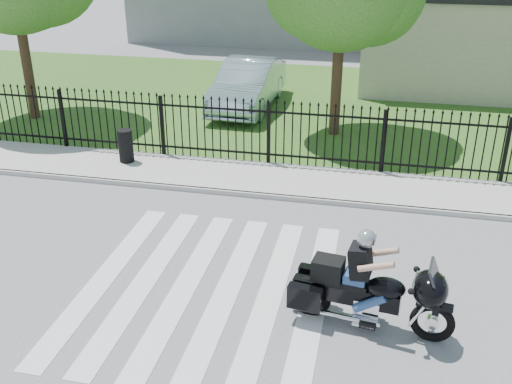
# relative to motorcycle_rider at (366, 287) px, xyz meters

# --- Properties ---
(ground) EXTENTS (120.00, 120.00, 0.00)m
(ground) POSITION_rel_motorcycle_rider_xyz_m (-2.88, 0.48, -0.75)
(ground) COLOR slate
(ground) RESTS_ON ground
(crosswalk) EXTENTS (5.00, 5.50, 0.01)m
(crosswalk) POSITION_rel_motorcycle_rider_xyz_m (-2.88, 0.48, -0.75)
(crosswalk) COLOR silver
(crosswalk) RESTS_ON ground
(sidewalk) EXTENTS (40.00, 2.00, 0.12)m
(sidewalk) POSITION_rel_motorcycle_rider_xyz_m (-2.88, 5.48, -0.69)
(sidewalk) COLOR #ADAAA3
(sidewalk) RESTS_ON ground
(curb) EXTENTS (40.00, 0.12, 0.12)m
(curb) POSITION_rel_motorcycle_rider_xyz_m (-2.88, 4.48, -0.69)
(curb) COLOR #ADAAA3
(curb) RESTS_ON ground
(grass_strip) EXTENTS (40.00, 12.00, 0.02)m
(grass_strip) POSITION_rel_motorcycle_rider_xyz_m (-2.88, 12.48, -0.74)
(grass_strip) COLOR #2A5B1F
(grass_strip) RESTS_ON ground
(iron_fence) EXTENTS (26.00, 0.04, 1.80)m
(iron_fence) POSITION_rel_motorcycle_rider_xyz_m (-2.88, 6.48, 0.15)
(iron_fence) COLOR black
(iron_fence) RESTS_ON ground
(building_low) EXTENTS (10.00, 6.00, 3.50)m
(building_low) POSITION_rel_motorcycle_rider_xyz_m (4.12, 16.48, 1.00)
(building_low) COLOR beige
(building_low) RESTS_ON ground
(motorcycle_rider) EXTENTS (2.77, 1.15, 1.84)m
(motorcycle_rider) POSITION_rel_motorcycle_rider_xyz_m (0.00, 0.00, 0.00)
(motorcycle_rider) COLOR black
(motorcycle_rider) RESTS_ON ground
(parked_car) EXTENTS (1.87, 5.02, 1.64)m
(parked_car) POSITION_rel_motorcycle_rider_xyz_m (-4.62, 11.62, 0.09)
(parked_car) COLOR #A2BACC
(parked_car) RESTS_ON grass_strip
(litter_bin) EXTENTS (0.40, 0.40, 0.90)m
(litter_bin) POSITION_rel_motorcycle_rider_xyz_m (-6.68, 5.73, -0.19)
(litter_bin) COLOR black
(litter_bin) RESTS_ON sidewalk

